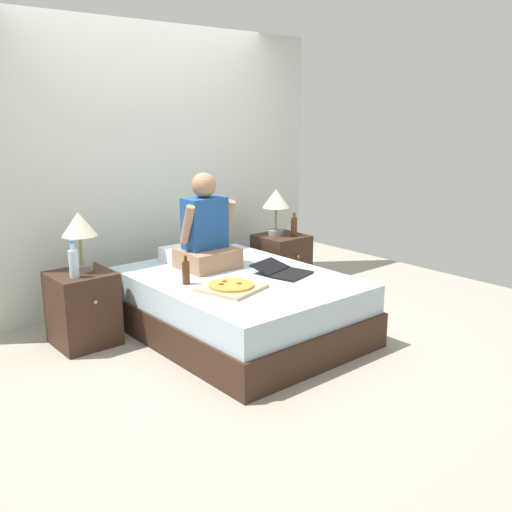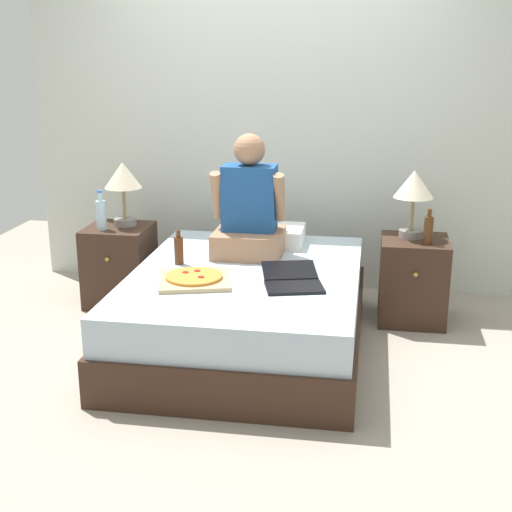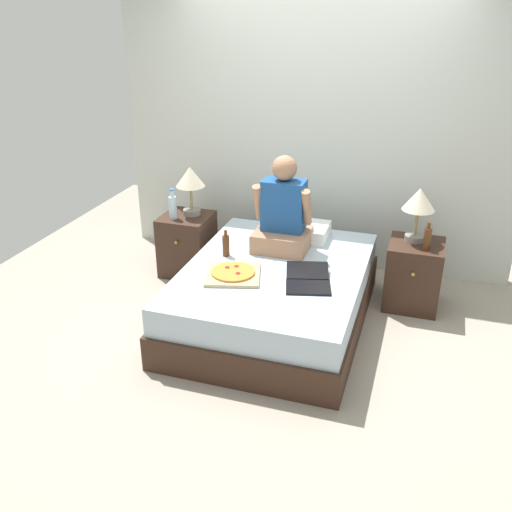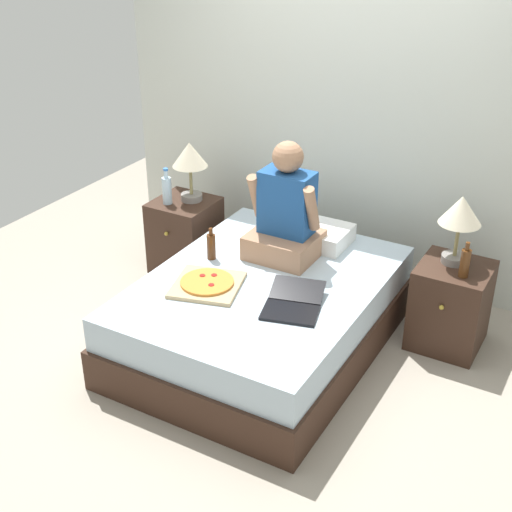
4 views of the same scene
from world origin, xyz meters
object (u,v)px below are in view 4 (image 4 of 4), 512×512
lamp_on_left_nightstand (190,159)px  beer_bottle (465,262)px  nightstand_left (185,235)px  laptop (293,305)px  nightstand_right (450,305)px  beer_bottle_on_bed (211,246)px  bed (263,314)px  pizza_box (207,284)px  person_seated (286,215)px  lamp_on_right_nightstand (460,215)px  water_bottle (167,189)px

lamp_on_left_nightstand → beer_bottle: (2.08, -0.15, -0.23)m
nightstand_left → laptop: (1.33, -0.82, 0.22)m
nightstand_right → nightstand_left: bearing=180.0°
laptop → beer_bottle: bearing=42.2°
nightstand_left → beer_bottle_on_bed: size_ratio=2.57×
bed → pizza_box: pizza_box is taller
person_seated → laptop: 0.72m
lamp_on_right_nightstand → beer_bottle_on_bed: size_ratio=2.05×
lamp_on_right_nightstand → water_bottle: bearing=-176.2°
nightstand_right → laptop: size_ratio=1.18×
laptop → pizza_box: bearing=-175.9°
water_bottle → beer_bottle_on_bed: 0.81m
beer_bottle → person_seated: person_seated is taller
bed → beer_bottle: bearing=25.3°
lamp_on_left_nightstand → nightstand_right: (2.01, -0.05, -0.61)m
lamp_on_right_nightstand → laptop: lamp_on_right_nightstand is taller
nightstand_right → person_seated: bearing=-167.1°
water_bottle → beer_bottle_on_bed: size_ratio=1.25×
beer_bottle → pizza_box: 1.56m
lamp_on_left_nightstand → laptop: size_ratio=0.93×
nightstand_left → nightstand_right: 2.05m
person_seated → beer_bottle_on_bed: size_ratio=3.55×
nightstand_right → person_seated: size_ratio=0.73×
lamp_on_left_nightstand → nightstand_left: bearing=-128.6°
beer_bottle_on_bed → pizza_box: bearing=-61.4°
person_seated → pizza_box: 0.70m
nightstand_left → lamp_on_right_nightstand: lamp_on_right_nightstand is taller
person_seated → nightstand_right: bearing=12.9°
beer_bottle_on_bed → water_bottle: bearing=146.5°
lamp_on_left_nightstand → water_bottle: bearing=-130.6°
water_bottle → person_seated: bearing=-8.3°
beer_bottle → beer_bottle_on_bed: bearing=-164.2°
nightstand_right → beer_bottle: 0.40m
water_bottle → laptop: (1.41, -0.73, -0.17)m
person_seated → pizza_box: size_ratio=1.58×
lamp_on_left_nightstand → person_seated: size_ratio=0.58×
nightstand_right → pizza_box: bearing=-146.3°
laptop → beer_bottle_on_bed: size_ratio=2.19×
bed → pizza_box: size_ratio=3.75×
bed → beer_bottle_on_bed: 0.56m
beer_bottle_on_bed → person_seated: bearing=36.4°
lamp_on_left_nightstand → person_seated: person_seated is taller
beer_bottle → laptop: beer_bottle is taller
bed → pizza_box: 0.44m
lamp_on_left_nightstand → pizza_box: size_ratio=0.91×
lamp_on_left_nightstand → beer_bottle_on_bed: bearing=-46.6°
pizza_box → beer_bottle_on_bed: 0.37m
person_seated → bed: bearing=-83.4°
laptop → lamp_on_right_nightstand: bearing=51.5°
lamp_on_left_nightstand → bed: bearing=-34.1°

